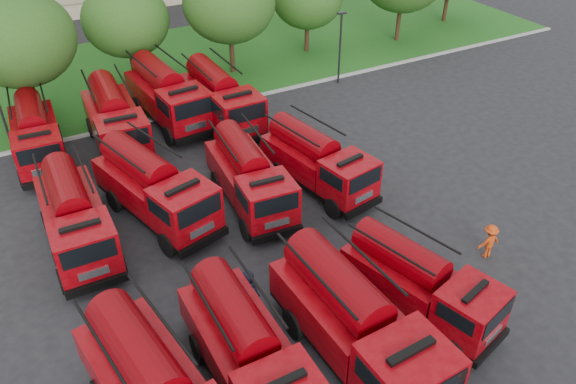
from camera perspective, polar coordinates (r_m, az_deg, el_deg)
name	(u,v)px	position (r m, az deg, el deg)	size (l,w,h in m)	color
ground	(320,284)	(24.16, 3.27, -9.36)	(140.00, 140.00, 0.00)	black
lawn	(142,71)	(44.86, -14.64, 11.81)	(70.00, 16.00, 0.12)	#1A5216
curb	(178,114)	(37.70, -11.14, 7.80)	(70.00, 0.30, 0.14)	gray
tree_2	(18,38)	(37.82, -25.77, 13.87)	(6.72, 6.72, 8.22)	#382314
tree_3	(126,20)	(41.26, -16.16, 16.46)	(5.88, 5.88, 7.19)	#382314
tree_4	(229,3)	(41.76, -6.02, 18.57)	(6.55, 6.55, 8.01)	#382314
lamp_post_0	(1,113)	(34.64, -27.10, 7.20)	(0.60, 0.25, 5.11)	black
lamp_post_1	(340,44)	(40.75, 5.32, 14.75)	(0.60, 0.25, 5.11)	black
fire_truck_1	(248,351)	(19.65, -4.08, -15.82)	(2.68, 7.26, 3.30)	black
fire_truck_2	(356,324)	(20.31, 6.92, -13.12)	(3.19, 8.07, 3.62)	black
fire_truck_3	(420,282)	(22.63, 13.22, -8.90)	(3.91, 6.98, 3.01)	black
fire_truck_4	(75,217)	(26.67, -20.83, -2.41)	(2.78, 7.33, 3.32)	black
fire_truck_5	(154,187)	(27.45, -13.41, 0.45)	(4.49, 8.01, 3.46)	black
fire_truck_6	(249,177)	(27.74, -3.96, 1.58)	(3.09, 7.34, 3.26)	black
fire_truck_7	(317,161)	(29.03, 2.99, 3.17)	(3.61, 7.29, 3.18)	black
fire_truck_8	(36,135)	(34.34, -24.22, 5.34)	(2.92, 7.21, 3.22)	black
fire_truck_9	(115,120)	(34.09, -17.16, 7.05)	(3.22, 7.90, 3.53)	black
fire_truck_10	(167,95)	(36.24, -12.15, 9.62)	(3.47, 8.16, 3.62)	black
fire_truck_11	(221,98)	(35.36, -6.85, 9.44)	(2.97, 7.82, 3.54)	black
firefighter_2	(448,330)	(23.25, 15.91, -13.32)	(1.14, 0.65, 1.94)	#B4350D
firefighter_3	(485,256)	(26.98, 19.39, -6.13)	(1.10, 0.57, 1.71)	#B4350D
firefighter_4	(250,305)	(23.34, -3.92, -11.39)	(0.89, 0.58, 1.81)	black
firefighter_5	(325,191)	(29.55, 3.74, 0.08)	(1.78, 0.77, 1.92)	#B4350D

